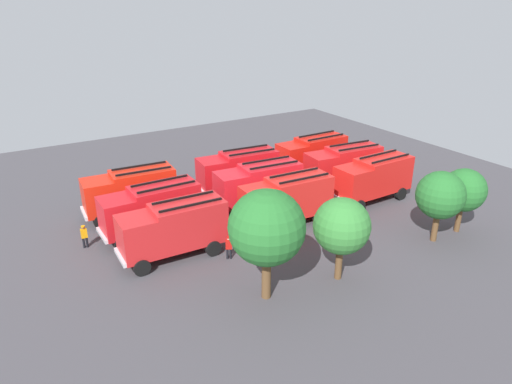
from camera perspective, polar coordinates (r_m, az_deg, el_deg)
The scene contains 20 objects.
ground_plane at distance 38.51m, azimuth -0.00°, elevation -1.92°, with size 54.88×54.88×0.00m, color #423F44.
fire_truck_0 at distance 45.44m, azimuth 6.92°, elevation 4.73°, with size 7.23×2.82×3.88m.
fire_truck_1 at distance 40.80m, azimuth -2.22°, elevation 2.78°, with size 7.39×3.26×3.88m.
fire_truck_2 at distance 37.62m, azimuth -15.26°, elevation 0.20°, with size 7.34×3.11×3.88m.
fire_truck_3 at distance 42.85m, azimuth 10.73°, elevation 3.38°, with size 7.40×3.33×3.88m.
fire_truck_4 at distance 37.63m, azimuth 0.31°, elevation 1.04°, with size 7.37×3.21×3.88m.
fire_truck_5 at distance 34.10m, azimuth -12.82°, elevation -1.94°, with size 7.22×2.80×3.88m.
fire_truck_6 at distance 40.28m, azimuth 14.31°, elevation 1.80°, with size 7.25×2.87×3.88m.
fire_truck_7 at distance 34.92m, azimuth 3.83°, elevation -0.79°, with size 7.31×3.04×3.88m.
fire_truck_8 at distance 30.97m, azimuth -10.13°, elevation -4.33°, with size 7.26×2.91×3.88m.
firefighter_0 at distance 41.69m, azimuth -12.92°, elevation 0.97°, with size 0.46×0.33×1.79m.
firefighter_1 at distance 43.56m, azimuth 2.46°, elevation 2.35°, with size 0.48×0.44×1.64m.
firefighter_2 at distance 34.22m, azimuth -20.43°, elevation -5.05°, with size 0.44×0.27×1.68m.
firefighter_3 at distance 30.83m, azimuth -3.37°, elevation -6.74°, with size 0.48×0.41×1.63m.
firefighter_4 at distance 44.92m, azimuth 0.69°, elevation 3.04°, with size 0.38×0.48×1.67m.
tree_0 at distance 36.57m, azimuth 24.27°, elevation 0.19°, with size 3.16×3.16×4.89m.
tree_1 at distance 34.36m, azimuth 21.81°, elevation -0.39°, with size 3.37×3.37×5.22m.
tree_2 at distance 27.92m, azimuth 10.53°, elevation -4.18°, with size 3.45×3.45×5.35m.
tree_3 at distance 25.29m, azimuth 1.34°, elevation -4.45°, with size 4.32×4.32×6.69m.
traffic_cone_0 at distance 35.54m, azimuth -5.10°, elevation -3.57°, with size 0.51×0.51×0.73m, color #F2600C.
Camera 1 is at (18.18, 29.92, 16.04)m, focal length 32.42 mm.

